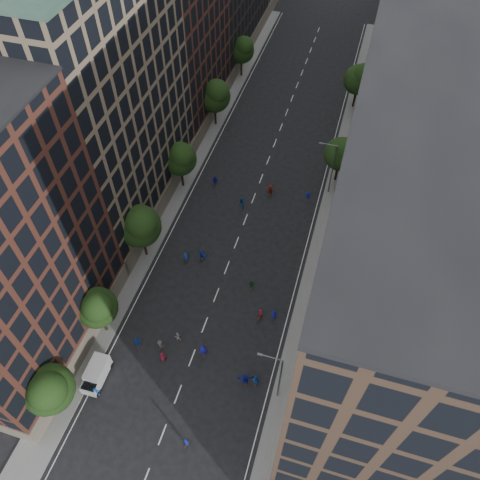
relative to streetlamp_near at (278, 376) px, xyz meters
The scene contains 37 objects.
ground 30.30m from the streetlamp_near, 110.32° to the left, with size 240.00×240.00×0.00m, color black.
sidewalk_left 42.27m from the streetlamp_near, 122.21° to the left, with size 4.00×105.00×0.15m, color slate.
sidewalk_right 35.90m from the streetlamp_near, 87.37° to the left, with size 4.00×105.00×0.15m, color slate.
bldg_left_b 39.13m from the streetlamp_near, 141.93° to the left, with size 14.00×26.00×34.00m, color #826D55.
bldg_left_c 55.29m from the streetlamp_near, 122.56° to the left, with size 14.00×20.00×28.00m, color #50281E.
bldg_right_a 15.75m from the streetlamp_near, 19.17° to the left, with size 14.00×30.00×36.00m, color #433024.
bldg_right_b 35.03m from the streetlamp_near, 74.90° to the left, with size 14.00×28.00×33.00m, color #685F55.
bldg_right_c 60.89m from the streetlamp_near, 81.68° to the left, with size 14.00×26.00×35.00m, color #826D55.
tree_left_0 22.89m from the streetlamp_near, 159.12° to the right, with size 5.20×5.20×8.83m.
tree_left_1 21.47m from the streetlamp_near, behind, with size 4.80×4.80×8.21m.
tree_left_2 25.48m from the streetlamp_near, 147.07° to the left, with size 5.60×5.60×9.45m.
tree_left_3 35.12m from the streetlamp_near, 127.52° to the left, with size 5.00×5.00×8.58m.
tree_left_4 48.78m from the streetlamp_near, 115.99° to the left, with size 5.40×5.40×9.08m.
tree_left_5 63.57m from the streetlamp_near, 109.66° to the left, with size 4.80×4.80×8.33m.
tree_right_a 35.87m from the streetlamp_near, 88.38° to the left, with size 5.00×5.00×8.39m.
tree_right_b 55.86m from the streetlamp_near, 88.95° to the left, with size 5.20×5.20×8.83m.
streetlamp_near is the anchor object (origin of this frame).
streetlamp_far 33.00m from the streetlamp_near, 90.00° to the left, with size 2.64×0.22×9.06m.
cargo_van 20.43m from the streetlamp_near, 168.98° to the right, with size 2.09×4.31×2.27m.
skater_0 20.16m from the streetlamp_near, 163.43° to the right, with size 0.79×0.51×1.61m, color #1446A3.
skater_1 11.61m from the streetlamp_near, 134.31° to the right, with size 0.64×0.42×1.76m, color navy.
skater_2 4.97m from the streetlamp_near, 164.48° to the left, with size 0.86×0.67×1.78m, color #13469D.
skater_3 10.36m from the streetlamp_near, 166.01° to the left, with size 1.18×0.68×1.82m, color #1614A9.
skater_4 17.52m from the streetlamp_near, behind, with size 1.09×0.46×1.87m, color blue.
skater_5 5.54m from the streetlamp_near, behind, with size 1.78×0.57×1.92m, color #151EB2.
skater_6 14.18m from the streetlamp_near, behind, with size 0.74×0.48×1.52m, color maroon.
skater_7 10.73m from the streetlamp_near, 114.66° to the left, with size 0.67×0.44×1.85m, color maroon.
skater_8 13.86m from the streetlamp_near, 165.79° to the left, with size 0.73×0.57×1.50m, color beige.
skater_9 15.05m from the streetlamp_near, behind, with size 0.99×0.57×1.54m, color #434549.
skater_10 14.97m from the streetlamp_near, 116.15° to the left, with size 0.96×0.40×1.64m, color #1B5C32.
skater_11 21.24m from the streetlamp_near, 132.28° to the left, with size 1.61×0.51×1.73m, color #1638B6.
skater_12 10.66m from the streetlamp_near, 105.17° to the left, with size 0.74×0.48×1.52m, color #13189E.
skater_13 21.97m from the streetlamp_near, 137.70° to the left, with size 0.64×0.42×1.75m, color #1642B9.
skater_14 28.93m from the streetlamp_near, 113.99° to the left, with size 0.90×0.70×1.85m, color #13499A.
skater_15 30.85m from the streetlamp_near, 94.70° to the left, with size 1.01×0.58×1.56m, color #141DA4.
skater_16 34.22m from the streetlamp_near, 119.68° to the left, with size 1.06×0.44×1.80m, color #1417A2.
skater_17 31.33m from the streetlamp_near, 105.22° to the left, with size 1.69×0.54×1.83m, color #A22F1B.
Camera 1 is at (12.10, -7.56, 51.08)m, focal length 35.00 mm.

